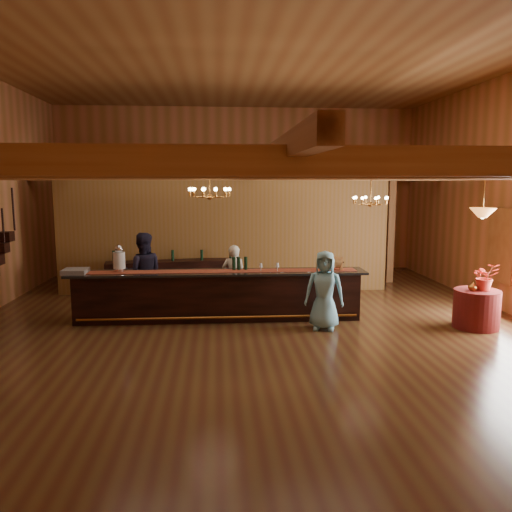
{
  "coord_description": "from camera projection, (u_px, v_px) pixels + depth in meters",
  "views": [
    {
      "loc": [
        -0.72,
        -10.11,
        3.0
      ],
      "look_at": [
        0.12,
        0.53,
        1.43
      ],
      "focal_mm": 35.0,
      "sensor_mm": 36.0,
      "label": 1
    }
  ],
  "objects": [
    {
      "name": "floor",
      "position": [
        252.0,
        327.0,
        10.46
      ],
      "size": [
        14.0,
        14.0,
        0.0
      ],
      "primitive_type": "plane",
      "color": "#462515",
      "rests_on": "ground"
    },
    {
      "name": "ceiling",
      "position": [
        252.0,
        53.0,
        9.66
      ],
      "size": [
        14.0,
        14.0,
        0.0
      ],
      "primitive_type": "plane",
      "rotation": [
        3.14,
        0.0,
        0.0
      ],
      "color": "brown",
      "rests_on": "wall_back"
    },
    {
      "name": "wall_back",
      "position": [
        238.0,
        190.0,
        16.96
      ],
      "size": [
        12.0,
        0.1,
        5.5
      ],
      "primitive_type": "cube",
      "color": "#BD7046",
      "rests_on": "floor"
    },
    {
      "name": "wall_front",
      "position": [
        331.0,
        223.0,
        3.16
      ],
      "size": [
        12.0,
        0.1,
        5.5
      ],
      "primitive_type": "cube",
      "color": "#BD7046",
      "rests_on": "floor"
    },
    {
      "name": "beam_grid",
      "position": [
        251.0,
        171.0,
        10.49
      ],
      "size": [
        11.9,
        13.9,
        0.39
      ],
      "color": "#A6713E",
      "rests_on": "wall_left"
    },
    {
      "name": "support_posts",
      "position": [
        254.0,
        255.0,
        9.73
      ],
      "size": [
        9.2,
        10.2,
        3.2
      ],
      "color": "#A6713E",
      "rests_on": "floor"
    },
    {
      "name": "partition_wall",
      "position": [
        225.0,
        236.0,
        13.65
      ],
      "size": [
        9.0,
        0.18,
        3.1
      ],
      "primitive_type": "cube",
      "color": "brown",
      "rests_on": "floor"
    },
    {
      "name": "window_right_back",
      "position": [
        502.0,
        245.0,
        11.68
      ],
      "size": [
        0.12,
        1.05,
        1.75
      ],
      "primitive_type": "cube",
      "color": "white",
      "rests_on": "wall_right"
    },
    {
      "name": "backroom_boxes",
      "position": [
        231.0,
        262.0,
        15.79
      ],
      "size": [
        4.1,
        0.6,
        1.1
      ],
      "color": "black",
      "rests_on": "floor"
    },
    {
      "name": "tasting_bar",
      "position": [
        219.0,
        295.0,
        10.98
      ],
      "size": [
        6.49,
        0.9,
        1.09
      ],
      "rotation": [
        0.0,
        0.0,
        -0.01
      ],
      "color": "black",
      "rests_on": "floor"
    },
    {
      "name": "beverage_dispenser",
      "position": [
        119.0,
        259.0,
        10.77
      ],
      "size": [
        0.26,
        0.26,
        0.6
      ],
      "color": "silver",
      "rests_on": "tasting_bar"
    },
    {
      "name": "glass_rack_tray",
      "position": [
        75.0,
        271.0,
        10.64
      ],
      "size": [
        0.5,
        0.5,
        0.1
      ],
      "primitive_type": "cube",
      "color": "gray",
      "rests_on": "tasting_bar"
    },
    {
      "name": "raffle_drum",
      "position": [
        335.0,
        263.0,
        11.0
      ],
      "size": [
        0.34,
        0.24,
        0.3
      ],
      "color": "#A47439",
      "rests_on": "tasting_bar"
    },
    {
      "name": "bar_bottle_0",
      "position": [
        234.0,
        264.0,
        11.03
      ],
      "size": [
        0.07,
        0.07,
        0.3
      ],
      "primitive_type": "cylinder",
      "color": "black",
      "rests_on": "tasting_bar"
    },
    {
      "name": "bar_bottle_1",
      "position": [
        239.0,
        264.0,
        11.04
      ],
      "size": [
        0.07,
        0.07,
        0.3
      ],
      "primitive_type": "cylinder",
      "color": "black",
      "rests_on": "tasting_bar"
    },
    {
      "name": "bar_bottle_2",
      "position": [
        246.0,
        263.0,
        11.05
      ],
      "size": [
        0.07,
        0.07,
        0.3
      ],
      "primitive_type": "cylinder",
      "color": "black",
      "rests_on": "tasting_bar"
    },
    {
      "name": "backbar_shelf",
      "position": [
        173.0,
        279.0,
        13.21
      ],
      "size": [
        3.49,
        1.02,
        0.97
      ],
      "primitive_type": "cube",
      "rotation": [
        0.0,
        0.0,
        0.14
      ],
      "color": "black",
      "rests_on": "floor"
    },
    {
      "name": "round_table",
      "position": [
        476.0,
        309.0,
        10.38
      ],
      "size": [
        0.93,
        0.93,
        0.8
      ],
      "primitive_type": "cylinder",
      "color": "maroon",
      "rests_on": "floor"
    },
    {
      "name": "chandelier_left",
      "position": [
        210.0,
        192.0,
        9.7
      ],
      "size": [
        0.8,
        0.8,
        0.53
      ],
      "color": "#AA6B2A",
      "rests_on": "beam_grid"
    },
    {
      "name": "chandelier_right",
      "position": [
        371.0,
        200.0,
        11.33
      ],
      "size": [
        0.8,
        0.8,
        0.75
      ],
      "color": "#AA6B2A",
      "rests_on": "beam_grid"
    },
    {
      "name": "pendant_lamp",
      "position": [
        483.0,
        213.0,
        10.09
      ],
      "size": [
        0.52,
        0.52,
        0.9
      ],
      "color": "#AA6B2A",
      "rests_on": "beam_grid"
    },
    {
      "name": "bartender",
      "position": [
        234.0,
        278.0,
        11.68
      ],
      "size": [
        0.65,
        0.51,
        1.58
      ],
      "primitive_type": "imported",
      "rotation": [
        0.0,
        0.0,
        2.89
      ],
      "color": "silver",
      "rests_on": "floor"
    },
    {
      "name": "staff_second",
      "position": [
        143.0,
        273.0,
        11.5
      ],
      "size": [
        0.99,
        0.82,
        1.88
      ],
      "primitive_type": "imported",
      "rotation": [
        0.0,
        0.0,
        3.27
      ],
      "color": "black",
      "rests_on": "floor"
    },
    {
      "name": "guest",
      "position": [
        324.0,
        290.0,
        10.22
      ],
      "size": [
        0.91,
        0.71,
        1.63
      ],
      "primitive_type": "imported",
      "rotation": [
        0.0,
        0.0,
        -0.27
      ],
      "color": "#74B7CE",
      "rests_on": "floor"
    },
    {
      "name": "floor_plant",
      "position": [
        292.0,
        269.0,
        14.13
      ],
      "size": [
        0.74,
        0.65,
        1.17
      ],
      "primitive_type": "imported",
      "rotation": [
        0.0,
        0.0,
        0.22
      ],
      "color": "#2B5328",
      "rests_on": "floor"
    },
    {
      "name": "table_flowers",
      "position": [
        485.0,
        277.0,
        10.25
      ],
      "size": [
        0.55,
        0.49,
        0.58
      ],
      "primitive_type": "imported",
      "rotation": [
        0.0,
        0.0,
        -0.07
      ],
      "color": "red",
      "rests_on": "round_table"
    },
    {
      "name": "table_vase",
      "position": [
        473.0,
        284.0,
        10.22
      ],
      "size": [
        0.19,
        0.19,
        0.3
      ],
      "primitive_type": "imported",
      "rotation": [
        0.0,
        0.0,
        -0.29
      ],
      "color": "#AA6B2A",
      "rests_on": "round_table"
    }
  ]
}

